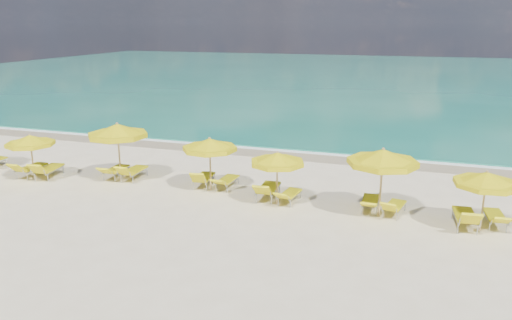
% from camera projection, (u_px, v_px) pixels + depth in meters
% --- Properties ---
extents(ground_plane, '(120.00, 120.00, 0.00)m').
position_uv_depth(ground_plane, '(244.00, 199.00, 19.53)').
color(ground_plane, beige).
extents(ocean, '(120.00, 80.00, 0.30)m').
position_uv_depth(ocean, '(370.00, 76.00, 63.47)').
color(ocean, '#126550').
rests_on(ocean, ground).
extents(wet_sand_band, '(120.00, 2.60, 0.01)m').
position_uv_depth(wet_sand_band, '(291.00, 154.00, 26.30)').
color(wet_sand_band, tan).
rests_on(wet_sand_band, ground).
extents(foam_line, '(120.00, 1.20, 0.03)m').
position_uv_depth(foam_line, '(295.00, 150.00, 27.04)').
color(foam_line, white).
rests_on(foam_line, ground).
extents(whitecap_near, '(14.00, 0.36, 0.05)m').
position_uv_depth(whitecap_near, '(244.00, 116.00, 36.90)').
color(whitecap_near, white).
rests_on(whitecap_near, ground).
extents(whitecap_far, '(18.00, 0.30, 0.05)m').
position_uv_depth(whitecap_far, '(442.00, 110.00, 39.09)').
color(whitecap_far, white).
rests_on(whitecap_far, ground).
extents(umbrella_1, '(2.12, 2.12, 2.08)m').
position_uv_depth(umbrella_1, '(30.00, 141.00, 21.43)').
color(umbrella_1, tan).
rests_on(umbrella_1, ground).
extents(umbrella_2, '(3.20, 3.20, 2.59)m').
position_uv_depth(umbrella_2, '(118.00, 131.00, 21.26)').
color(umbrella_2, tan).
rests_on(umbrella_2, ground).
extents(umbrella_3, '(2.71, 2.71, 2.25)m').
position_uv_depth(umbrella_3, '(210.00, 145.00, 20.06)').
color(umbrella_3, tan).
rests_on(umbrella_3, ground).
extents(umbrella_4, '(2.17, 2.17, 2.09)m').
position_uv_depth(umbrella_4, '(277.00, 159.00, 18.51)').
color(umbrella_4, tan).
rests_on(umbrella_4, ground).
extents(umbrella_5, '(2.54, 2.54, 2.53)m').
position_uv_depth(umbrella_5, '(383.00, 158.00, 17.28)').
color(umbrella_5, tan).
rests_on(umbrella_5, ground).
extents(umbrella_6, '(2.57, 2.57, 2.09)m').
position_uv_depth(umbrella_6, '(486.00, 180.00, 16.10)').
color(umbrella_6, tan).
rests_on(umbrella_6, ground).
extents(lounger_1_left, '(0.68, 1.91, 0.87)m').
position_uv_depth(lounger_1_left, '(31.00, 171.00, 22.40)').
color(lounger_1_left, '#A5A8AD').
rests_on(lounger_1_left, ground).
extents(lounger_1_right, '(0.98, 2.02, 0.94)m').
position_uv_depth(lounger_1_right, '(49.00, 172.00, 22.16)').
color(lounger_1_right, '#A5A8AD').
rests_on(lounger_1_right, ground).
extents(lounger_2_left, '(0.69, 1.86, 0.76)m').
position_uv_depth(lounger_2_left, '(116.00, 173.00, 22.20)').
color(lounger_2_left, '#A5A8AD').
rests_on(lounger_2_left, ground).
extents(lounger_2_right, '(0.70, 1.90, 0.89)m').
position_uv_depth(lounger_2_right, '(134.00, 174.00, 21.95)').
color(lounger_2_right, '#A5A8AD').
rests_on(lounger_2_right, ground).
extents(lounger_3_left, '(0.86, 1.87, 0.90)m').
position_uv_depth(lounger_3_left, '(204.00, 181.00, 20.99)').
color(lounger_3_left, '#A5A8AD').
rests_on(lounger_3_left, ground).
extents(lounger_3_right, '(0.66, 1.79, 0.69)m').
position_uv_depth(lounger_3_right, '(227.00, 183.00, 20.79)').
color(lounger_3_right, '#A5A8AD').
rests_on(lounger_3_right, ground).
extents(lounger_4_left, '(0.76, 2.03, 0.92)m').
position_uv_depth(lounger_4_left, '(268.00, 192.00, 19.55)').
color(lounger_4_left, '#A5A8AD').
rests_on(lounger_4_left, ground).
extents(lounger_4_right, '(0.77, 1.74, 0.70)m').
position_uv_depth(lounger_4_right, '(289.00, 197.00, 19.13)').
color(lounger_4_right, '#A5A8AD').
rests_on(lounger_4_right, ground).
extents(lounger_5_left, '(0.63, 1.81, 0.68)m').
position_uv_depth(lounger_5_left, '(370.00, 205.00, 18.35)').
color(lounger_5_left, '#A5A8AD').
rests_on(lounger_5_left, ground).
extents(lounger_5_right, '(0.88, 1.71, 0.77)m').
position_uv_depth(lounger_5_right, '(394.00, 210.00, 17.89)').
color(lounger_5_right, '#A5A8AD').
rests_on(lounger_5_right, ground).
extents(lounger_6_left, '(0.83, 2.01, 0.95)m').
position_uv_depth(lounger_6_left, '(465.00, 220.00, 16.79)').
color(lounger_6_left, '#A5A8AD').
rests_on(lounger_6_left, ground).
extents(lounger_6_right, '(0.74, 1.82, 0.73)m').
position_uv_depth(lounger_6_right, '(495.00, 220.00, 16.91)').
color(lounger_6_right, '#A5A8AD').
rests_on(lounger_6_right, ground).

